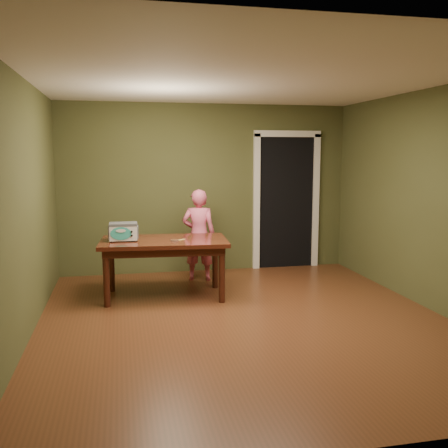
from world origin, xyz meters
name	(u,v)px	position (x,y,z in m)	size (l,w,h in m)	color
floor	(246,321)	(0.00, 0.00, 0.00)	(5.00, 5.00, 0.00)	#5B2F1A
room_shell	(247,166)	(0.00, 0.00, 1.71)	(4.52, 5.02, 2.61)	#474C28
doorway	(280,201)	(1.30, 2.78, 1.06)	(1.10, 0.66, 2.25)	black
dining_table	(164,247)	(-0.79, 1.15, 0.65)	(1.66, 1.01, 0.75)	#36160C
toy_oven	(123,231)	(-1.30, 1.17, 0.87)	(0.38, 0.26, 0.23)	#4C4F54
baking_pan	(175,240)	(-0.67, 0.99, 0.76)	(0.10, 0.10, 0.02)	silver
spatula	(180,240)	(-0.60, 1.05, 0.75)	(0.18, 0.03, 0.01)	#DEC060
child	(199,235)	(-0.22, 1.93, 0.67)	(0.49, 0.32, 1.33)	#E85F82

